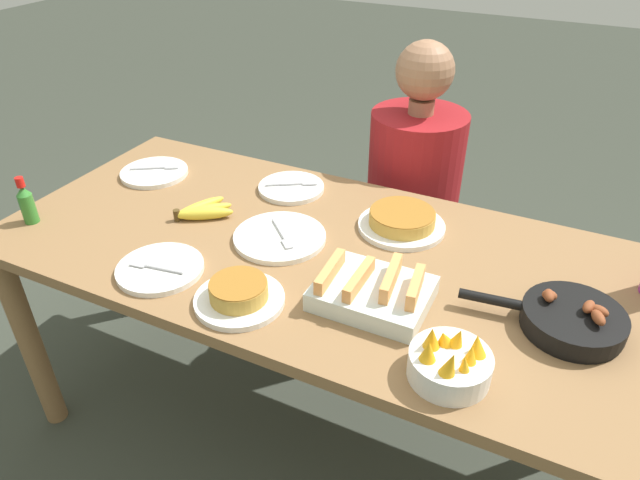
{
  "coord_description": "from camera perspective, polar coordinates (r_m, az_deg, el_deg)",
  "views": [
    {
      "loc": [
        0.57,
        -1.17,
        1.65
      ],
      "look_at": [
        0.0,
        0.0,
        0.79
      ],
      "focal_mm": 32.0,
      "sensor_mm": 36.0,
      "label": 1
    }
  ],
  "objects": [
    {
      "name": "empty_plate_far_right",
      "position": [
        1.62,
        -4.05,
        0.29
      ],
      "size": [
        0.26,
        0.26,
        0.02
      ],
      "color": "white",
      "rests_on": "dining_table"
    },
    {
      "name": "empty_plate_mid_edge",
      "position": [
        2.05,
        -16.23,
        6.5
      ],
      "size": [
        0.23,
        0.23,
        0.02
      ],
      "color": "white",
      "rests_on": "dining_table"
    },
    {
      "name": "ground_plane",
      "position": [
        2.1,
        0.0,
        -18.27
      ],
      "size": [
        14.0,
        14.0,
        0.0
      ],
      "primitive_type": "plane",
      "color": "#383D33"
    },
    {
      "name": "person_figure",
      "position": [
        2.24,
        8.93,
        1.53
      ],
      "size": [
        0.37,
        0.37,
        1.18
      ],
      "color": "black",
      "rests_on": "ground_plane"
    },
    {
      "name": "fruit_bowl_mango",
      "position": [
        1.22,
        12.82,
        -11.79
      ],
      "size": [
        0.17,
        0.17,
        0.12
      ],
      "color": "white",
      "rests_on": "dining_table"
    },
    {
      "name": "skillet",
      "position": [
        1.42,
        23.77,
        -7.26
      ],
      "size": [
        0.37,
        0.23,
        0.08
      ],
      "rotation": [
        0.0,
        0.0,
        3.25
      ],
      "color": "black",
      "rests_on": "dining_table"
    },
    {
      "name": "dining_table",
      "position": [
        1.64,
        0.0,
        -3.66
      ],
      "size": [
        1.86,
        0.85,
        0.76
      ],
      "color": "olive",
      "rests_on": "ground_plane"
    },
    {
      "name": "empty_plate_far_left",
      "position": [
        1.55,
        -15.7,
        -2.78
      ],
      "size": [
        0.23,
        0.23,
        0.02
      ],
      "color": "white",
      "rests_on": "dining_table"
    },
    {
      "name": "frittata_plate_center",
      "position": [
        1.39,
        -8.11,
        -5.43
      ],
      "size": [
        0.22,
        0.22,
        0.06
      ],
      "color": "white",
      "rests_on": "dining_table"
    },
    {
      "name": "frittata_plate_side",
      "position": [
        1.68,
        8.18,
        1.89
      ],
      "size": [
        0.25,
        0.25,
        0.06
      ],
      "color": "white",
      "rests_on": "dining_table"
    },
    {
      "name": "hot_sauce_bottle",
      "position": [
        1.88,
        -27.28,
        3.31
      ],
      "size": [
        0.04,
        0.04,
        0.15
      ],
      "color": "#337F2D",
      "rests_on": "dining_table"
    },
    {
      "name": "empty_plate_near_front",
      "position": [
        1.88,
        -2.89,
        5.25
      ],
      "size": [
        0.21,
        0.21,
        0.02
      ],
      "color": "white",
      "rests_on": "dining_table"
    },
    {
      "name": "banana_bunch",
      "position": [
        1.76,
        -11.74,
        2.88
      ],
      "size": [
        0.17,
        0.18,
        0.04
      ],
      "color": "yellow",
      "rests_on": "dining_table"
    },
    {
      "name": "melon_tray",
      "position": [
        1.38,
        5.31,
        -5.12
      ],
      "size": [
        0.27,
        0.21,
        0.09
      ],
      "color": "silver",
      "rests_on": "dining_table"
    }
  ]
}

